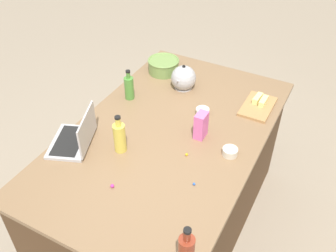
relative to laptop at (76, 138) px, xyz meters
The scene contains 19 objects.
ground_plane 1.10m from the laptop, 129.18° to the left, with size 12.00×12.00×0.00m, color gray.
island_counter 0.74m from the laptop, 129.18° to the left, with size 1.85×1.12×0.90m.
laptop is the anchor object (origin of this frame).
mixing_bowl_large 0.98m from the laptop, behind, with size 0.24×0.24×0.10m.
bottle_soy 1.01m from the laptop, 65.88° to the left, with size 0.07×0.07×0.26m.
bottle_olive 0.56m from the laptop, behind, with size 0.06×0.06×0.22m.
bottle_oil 0.28m from the laptop, 107.07° to the left, with size 0.07×0.07×0.24m.
kettle 0.90m from the laptop, 161.12° to the left, with size 0.21×0.18×0.20m.
cutting_board 1.21m from the laptop, 135.75° to the left, with size 0.31×0.19×0.02m, color #AD7F4C.
butter_stick_left 1.23m from the laptop, 138.22° to the left, with size 0.11×0.04×0.04m, color #F4E58C.
butter_stick_right 1.25m from the laptop, 136.23° to the left, with size 0.11×0.04×0.04m, color #F4E58C.
ramekin_small 0.90m from the laptop, 112.02° to the left, with size 0.09×0.09×0.04m, color beige.
ramekin_medium 0.82m from the laptop, 138.74° to the left, with size 0.09×0.09×0.04m, color beige.
candy_bag 0.74m from the laptop, 123.44° to the left, with size 0.09×0.06×0.17m, color pink.
candy_0 0.06m from the laptop, 98.52° to the left, with size 0.02×0.02×0.02m, color #CC3399.
candy_1 0.43m from the laptop, 63.90° to the left, with size 0.02×0.02×0.02m, color #CC3399.
candy_2 0.66m from the laptop, 109.07° to the left, with size 0.02×0.02×0.02m, color yellow.
candy_3 0.76m from the laptop, 92.25° to the left, with size 0.01×0.01×0.01m, color blue.
candy_4 1.10m from the laptop, 166.41° to the left, with size 0.02×0.02×0.02m, color yellow.
Camera 1 is at (1.58, 0.84, 2.40)m, focal length 40.15 mm.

